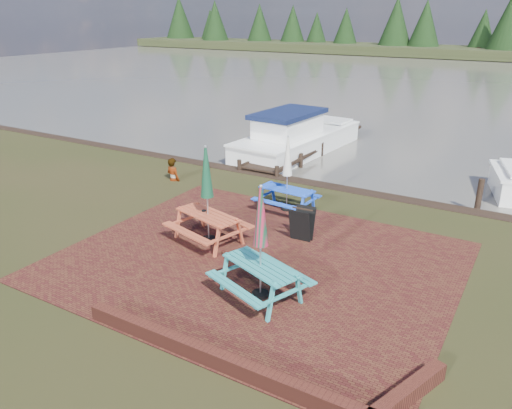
{
  "coord_description": "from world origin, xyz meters",
  "views": [
    {
      "loc": [
        5.39,
        -8.15,
        5.58
      ],
      "look_at": [
        -0.62,
        2.01,
        1.0
      ],
      "focal_mm": 35.0,
      "sensor_mm": 36.0,
      "label": 1
    }
  ],
  "objects_px": {
    "picnic_table_teal": "(261,260)",
    "chalkboard": "(302,224)",
    "picnic_table_red": "(208,210)",
    "person": "(172,159)",
    "picnic_table_blue": "(287,185)",
    "boat_jetty": "(296,139)",
    "jetty": "(307,145)"
  },
  "relations": [
    {
      "from": "picnic_table_red",
      "to": "jetty",
      "type": "height_order",
      "value": "picnic_table_red"
    },
    {
      "from": "picnic_table_red",
      "to": "person",
      "type": "height_order",
      "value": "picnic_table_red"
    },
    {
      "from": "picnic_table_blue",
      "to": "jetty",
      "type": "distance_m",
      "value": 7.47
    },
    {
      "from": "chalkboard",
      "to": "boat_jetty",
      "type": "bearing_deg",
      "value": 113.96
    },
    {
      "from": "person",
      "to": "chalkboard",
      "type": "bearing_deg",
      "value": 170.7
    },
    {
      "from": "chalkboard",
      "to": "person",
      "type": "xyz_separation_m",
      "value": [
        -6.07,
        2.17,
        0.34
      ]
    },
    {
      "from": "picnic_table_blue",
      "to": "boat_jetty",
      "type": "height_order",
      "value": "picnic_table_blue"
    },
    {
      "from": "picnic_table_blue",
      "to": "chalkboard",
      "type": "distance_m",
      "value": 2.15
    },
    {
      "from": "picnic_table_blue",
      "to": "boat_jetty",
      "type": "relative_size",
      "value": 0.3
    },
    {
      "from": "boat_jetty",
      "to": "person",
      "type": "bearing_deg",
      "value": -101.46
    },
    {
      "from": "jetty",
      "to": "person",
      "type": "xyz_separation_m",
      "value": [
        -2.17,
        -6.48,
        0.68
      ]
    },
    {
      "from": "chalkboard",
      "to": "picnic_table_teal",
      "type": "bearing_deg",
      "value": -84.29
    },
    {
      "from": "picnic_table_teal",
      "to": "chalkboard",
      "type": "xyz_separation_m",
      "value": [
        -0.47,
        2.95,
        -0.4
      ]
    },
    {
      "from": "jetty",
      "to": "picnic_table_teal",
      "type": "bearing_deg",
      "value": -69.38
    },
    {
      "from": "picnic_table_blue",
      "to": "jetty",
      "type": "bearing_deg",
      "value": 114.09
    },
    {
      "from": "chalkboard",
      "to": "person",
      "type": "relative_size",
      "value": 0.56
    },
    {
      "from": "picnic_table_teal",
      "to": "picnic_table_blue",
      "type": "height_order",
      "value": "picnic_table_teal"
    },
    {
      "from": "picnic_table_teal",
      "to": "chalkboard",
      "type": "relative_size",
      "value": 2.77
    },
    {
      "from": "picnic_table_teal",
      "to": "boat_jetty",
      "type": "bearing_deg",
      "value": 133.65
    },
    {
      "from": "jetty",
      "to": "chalkboard",
      "type": "bearing_deg",
      "value": -65.75
    },
    {
      "from": "picnic_table_blue",
      "to": "picnic_table_red",
      "type": "bearing_deg",
      "value": -100.18
    },
    {
      "from": "picnic_table_red",
      "to": "picnic_table_blue",
      "type": "xyz_separation_m",
      "value": [
        0.73,
        2.96,
        -0.1
      ]
    },
    {
      "from": "boat_jetty",
      "to": "picnic_table_red",
      "type": "bearing_deg",
      "value": -72.15
    },
    {
      "from": "picnic_table_blue",
      "to": "boat_jetty",
      "type": "distance_m",
      "value": 7.29
    },
    {
      "from": "picnic_table_teal",
      "to": "jetty",
      "type": "xyz_separation_m",
      "value": [
        -4.36,
        11.59,
        -0.74
      ]
    },
    {
      "from": "boat_jetty",
      "to": "person",
      "type": "height_order",
      "value": "boat_jetty"
    },
    {
      "from": "chalkboard",
      "to": "boat_jetty",
      "type": "xyz_separation_m",
      "value": [
        -4.28,
        8.32,
        -0.03
      ]
    },
    {
      "from": "person",
      "to": "picnic_table_red",
      "type": "bearing_deg",
      "value": 149.66
    },
    {
      "from": "jetty",
      "to": "boat_jetty",
      "type": "relative_size",
      "value": 1.22
    },
    {
      "from": "picnic_table_red",
      "to": "boat_jetty",
      "type": "height_order",
      "value": "picnic_table_red"
    },
    {
      "from": "picnic_table_teal",
      "to": "person",
      "type": "distance_m",
      "value": 8.3
    },
    {
      "from": "picnic_table_blue",
      "to": "chalkboard",
      "type": "bearing_deg",
      "value": -48.22
    }
  ]
}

